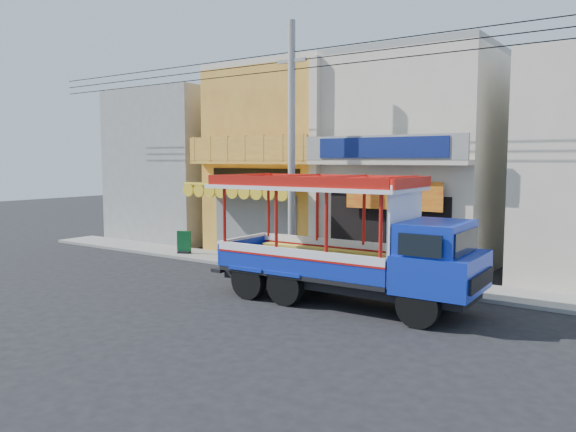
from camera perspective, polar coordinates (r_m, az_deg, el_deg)
The scene contains 12 objects.
ground at distance 17.42m, azimuth -3.08°, elevation -8.00°, with size 90.00×90.00×0.00m, color black.
sidewalk at distance 20.63m, azimuth 3.77°, elevation -5.66°, with size 30.00×2.00×0.12m, color slate.
shophouse_left at distance 25.72m, azimuth 0.70°, elevation 5.68°, with size 6.00×7.50×8.24m.
shophouse_right at distance 22.91m, azimuth 13.31°, elevation 5.52°, with size 6.00×6.75×8.24m.
party_pilaster at distance 21.47m, azimuth 2.71°, elevation 5.37°, with size 0.35×0.30×8.00m, color beige.
filler_building_left at distance 30.22m, azimuth -10.37°, elevation 5.01°, with size 6.00×6.00×7.60m, color gray.
utility_pole at distance 20.11m, azimuth 0.72°, elevation 8.30°, with size 28.00×0.26×9.00m.
songthaew_truck at distance 15.83m, azimuth 7.41°, elevation -2.89°, with size 7.93×2.80×3.68m.
green_sign at distance 24.56m, azimuth -10.52°, elevation -2.80°, with size 0.62×0.46×0.97m.
potted_plant_a at distance 19.53m, azimuth 13.58°, elevation -4.77°, with size 0.91×0.79×1.01m, color #29611B.
potted_plant_b at distance 18.94m, azimuth 13.80°, elevation -5.10°, with size 0.56×0.45×1.01m, color #29611B.
potted_plant_c at distance 19.40m, azimuth 13.72°, elevation -4.68°, with size 0.63×0.63×1.12m, color #29611B.
Camera 1 is at (10.37, -13.36, 4.13)m, focal length 35.00 mm.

